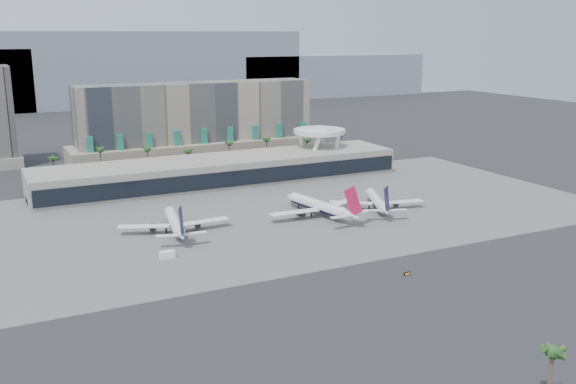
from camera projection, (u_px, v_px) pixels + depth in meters
name	position (u px, v px, depth m)	size (l,w,h in m)	color
ground	(344.00, 254.00, 203.24)	(900.00, 900.00, 0.00)	#232326
apron_pad	(271.00, 212.00, 251.12)	(260.00, 130.00, 0.06)	#5B5B59
mountain_ridge	(117.00, 74.00, 617.27)	(680.00, 60.00, 70.00)	gray
hotel	(197.00, 128.00, 355.36)	(140.00, 30.00, 42.00)	tan
terminal	(222.00, 170.00, 297.32)	(170.00, 32.50, 14.50)	#AEA499
saucer_structure	(319.00, 134.00, 323.40)	(26.00, 26.00, 21.89)	white
palm_row	(210.00, 148.00, 329.98)	(157.80, 2.80, 13.10)	brown
airliner_left	(175.00, 223.00, 224.40)	(39.08, 40.53, 14.06)	white
airliner_centre	(320.00, 206.00, 244.70)	(42.35, 43.97, 15.30)	white
airliner_right	(377.00, 201.00, 253.64)	(35.99, 37.10, 13.56)	white
service_vehicle_a	(167.00, 255.00, 199.23)	(4.65, 2.27, 2.27)	white
service_vehicle_b	(346.00, 207.00, 254.78)	(3.91, 2.24, 2.01)	silver
taxiway_sign	(407.00, 274.00, 184.95)	(2.28, 0.58, 1.03)	black
near_palm_a	(552.00, 359.00, 119.80)	(6.00, 6.00, 11.62)	brown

